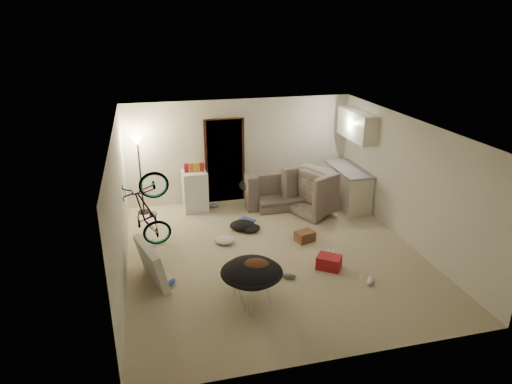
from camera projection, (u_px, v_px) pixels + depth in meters
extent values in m
cube|color=#BFB593|center=(273.00, 254.00, 8.83)|extent=(5.50, 6.00, 0.02)
cube|color=white|center=(275.00, 126.00, 7.93)|extent=(5.50, 6.00, 0.02)
cube|color=silver|center=(240.00, 150.00, 11.10)|extent=(5.50, 0.02, 2.50)
cube|color=silver|center=(341.00, 279.00, 5.65)|extent=(5.50, 0.02, 2.50)
cube|color=silver|center=(119.00, 208.00, 7.76)|extent=(0.02, 6.00, 2.50)
cube|color=silver|center=(409.00, 182.00, 9.00)|extent=(0.02, 6.00, 2.50)
cube|color=black|center=(225.00, 161.00, 11.06)|extent=(0.85, 0.10, 2.04)
cube|color=#351D12|center=(225.00, 161.00, 11.03)|extent=(0.97, 0.04, 2.10)
cylinder|color=black|center=(144.00, 212.00, 10.69)|extent=(0.28, 0.28, 0.03)
cylinder|color=black|center=(141.00, 178.00, 10.38)|extent=(0.04, 0.04, 1.70)
cone|color=#FFE0A5|center=(137.00, 141.00, 10.07)|extent=(0.24, 0.24, 0.18)
cube|color=silver|center=(348.00, 187.00, 11.03)|extent=(0.60, 1.50, 0.88)
cube|color=gray|center=(349.00, 169.00, 10.86)|extent=(0.64, 1.54, 0.04)
cube|color=silver|center=(357.00, 125.00, 10.51)|extent=(0.38, 1.40, 0.65)
imported|color=#313831|center=(288.00, 190.00, 11.17)|extent=(2.21, 0.87, 0.64)
imported|color=#313831|center=(322.00, 194.00, 10.76)|extent=(1.42, 1.50, 0.77)
imported|color=black|center=(149.00, 228.00, 8.90)|extent=(1.70, 0.82, 0.96)
imported|color=#A2181F|center=(250.00, 316.00, 6.98)|extent=(0.27, 0.24, 0.02)
cube|color=white|center=(195.00, 191.00, 10.70)|extent=(0.58, 0.58, 0.94)
cube|color=#A2181F|center=(186.00, 170.00, 10.47)|extent=(0.11, 0.08, 0.30)
cube|color=#C25018|center=(192.00, 170.00, 10.50)|extent=(0.11, 0.09, 0.30)
cube|color=gold|center=(197.00, 169.00, 10.53)|extent=(0.11, 0.09, 0.30)
cube|color=#A2181F|center=(202.00, 169.00, 10.55)|extent=(0.12, 0.10, 0.30)
cylinder|color=silver|center=(252.00, 287.00, 7.32)|extent=(0.66, 0.66, 0.46)
ellipsoid|color=black|center=(252.00, 272.00, 7.22)|extent=(0.92, 0.92, 0.39)
torus|color=black|center=(252.00, 272.00, 7.22)|extent=(0.99, 0.99, 0.07)
ellipsoid|color=#512D1B|center=(255.00, 267.00, 7.16)|extent=(0.49, 0.41, 0.22)
ellipsoid|color=black|center=(250.00, 185.00, 10.88)|extent=(0.64, 0.56, 0.28)
cube|color=silver|center=(151.00, 263.00, 7.79)|extent=(0.58, 1.10, 0.72)
cube|color=brown|center=(305.00, 236.00, 9.30)|extent=(0.43, 0.37, 0.21)
cube|color=#A2181F|center=(329.00, 262.00, 8.29)|extent=(0.52, 0.50, 0.24)
cylinder|color=beige|center=(331.00, 253.00, 8.69)|extent=(0.15, 0.15, 0.15)
cone|color=beige|center=(331.00, 249.00, 8.65)|extent=(0.08, 0.08, 0.06)
cube|color=#B3B0A5|center=(211.00, 217.00, 10.45)|extent=(0.71, 0.74, 0.01)
cube|color=#3044AE|center=(247.00, 220.00, 10.24)|extent=(0.40, 0.41, 0.03)
cube|color=silver|center=(257.00, 264.00, 8.45)|extent=(0.25, 0.28, 0.02)
ellipsoid|color=slate|center=(213.00, 205.00, 10.94)|extent=(0.32, 0.23, 0.11)
ellipsoid|color=#3044AE|center=(171.00, 283.00, 7.79)|extent=(0.24, 0.27, 0.09)
ellipsoid|color=slate|center=(289.00, 276.00, 7.99)|extent=(0.29, 0.22, 0.10)
ellipsoid|color=white|center=(370.00, 280.00, 7.85)|extent=(0.25, 0.28, 0.10)
ellipsoid|color=black|center=(242.00, 225.00, 9.83)|extent=(0.59, 0.52, 0.18)
ellipsoid|color=black|center=(251.00, 228.00, 9.75)|extent=(0.55, 0.53, 0.13)
ellipsoid|color=silver|center=(224.00, 240.00, 9.23)|extent=(0.52, 0.49, 0.13)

